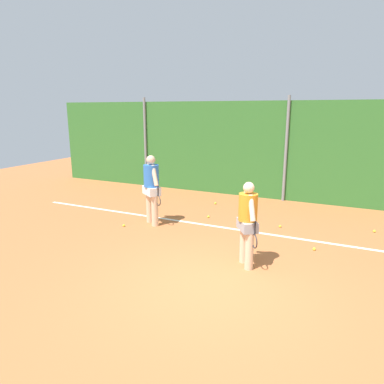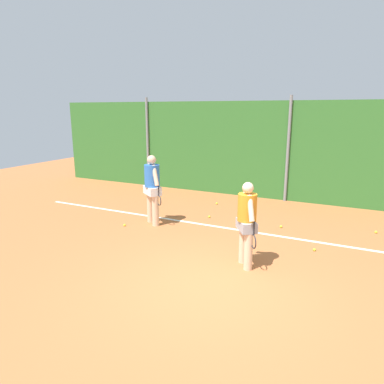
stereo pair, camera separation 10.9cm
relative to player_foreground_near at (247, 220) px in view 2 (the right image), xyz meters
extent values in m
plane|color=#B76638|center=(-0.32, 0.95, -0.96)|extent=(29.58, 29.58, 0.00)
cube|color=#33702D|center=(-0.32, 5.70, 0.72)|extent=(19.23, 0.25, 3.36)
cylinder|color=gray|center=(-5.86, 5.53, 0.80)|extent=(0.10, 0.10, 3.53)
cylinder|color=gray|center=(-0.32, 5.53, 0.80)|extent=(0.10, 0.10, 3.53)
cube|color=white|center=(-0.32, 1.98, -0.96)|extent=(14.05, 0.10, 0.01)
cylinder|color=beige|center=(-0.10, 0.14, -0.59)|extent=(0.17, 0.17, 0.76)
cylinder|color=beige|center=(0.09, -0.13, -0.59)|extent=(0.17, 0.17, 0.76)
cube|color=#99999E|center=(0.00, 0.00, -0.11)|extent=(0.53, 0.58, 0.20)
cylinder|color=orange|center=(0.00, 0.00, 0.26)|extent=(0.37, 0.37, 0.54)
sphere|color=beige|center=(0.00, 0.00, 0.65)|extent=(0.22, 0.22, 0.22)
cylinder|color=beige|center=(-0.12, 0.17, 0.30)|extent=(0.22, 0.27, 0.52)
cylinder|color=beige|center=(0.12, -0.17, 0.30)|extent=(0.22, 0.27, 0.52)
cylinder|color=black|center=(0.21, -0.21, -0.06)|extent=(0.03, 0.03, 0.28)
torus|color=#26262B|center=(0.21, -0.21, -0.33)|extent=(0.18, 0.25, 0.28)
cylinder|color=beige|center=(-3.24, 1.56, -0.55)|extent=(0.18, 0.18, 0.83)
cylinder|color=beige|center=(-2.94, 1.35, -0.55)|extent=(0.18, 0.18, 0.83)
cube|color=white|center=(-3.09, 1.46, -0.02)|extent=(0.64, 0.59, 0.22)
cylinder|color=blue|center=(-3.09, 1.46, 0.38)|extent=(0.41, 0.41, 0.59)
sphere|color=beige|center=(-3.09, 1.46, 0.81)|extent=(0.24, 0.24, 0.24)
cylinder|color=beige|center=(-3.28, 1.59, 0.43)|extent=(0.30, 0.25, 0.57)
cylinder|color=beige|center=(-2.91, 1.32, 0.43)|extent=(0.30, 0.25, 0.57)
cylinder|color=black|center=(-2.81, 1.31, 0.03)|extent=(0.03, 0.03, 0.28)
torus|color=#26262B|center=(-2.81, 1.31, -0.24)|extent=(0.24, 0.19, 0.28)
sphere|color=#CCDB33|center=(1.17, 1.39, -0.93)|extent=(0.07, 0.07, 0.07)
sphere|color=#CCDB33|center=(0.16, 2.64, -0.93)|extent=(0.07, 0.07, 0.07)
sphere|color=#CCDB33|center=(-3.67, 0.92, -0.93)|extent=(0.07, 0.07, 0.07)
sphere|color=#CCDB33|center=(-1.90, 2.61, -0.93)|extent=(0.07, 0.07, 0.07)
sphere|color=#CCDB33|center=(2.43, 3.27, -0.93)|extent=(0.07, 0.07, 0.07)
sphere|color=#CCDB33|center=(-2.25, 4.07, -0.93)|extent=(0.07, 0.07, 0.07)
camera|label=1|loc=(1.77, -6.34, 2.12)|focal=32.50mm
camera|label=2|loc=(1.86, -6.30, 2.12)|focal=32.50mm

